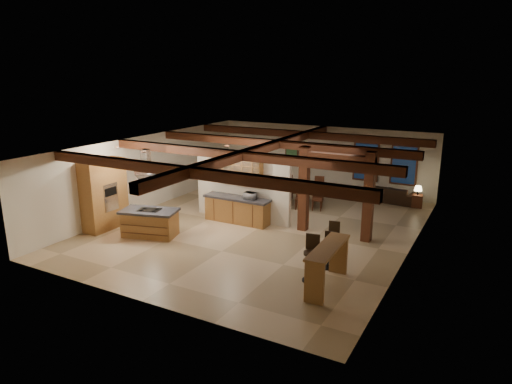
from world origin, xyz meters
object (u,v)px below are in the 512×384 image
Objects in this scene: kitchen_island at (150,223)px; dining_table at (302,197)px; sofa at (389,194)px; bar_counter at (328,260)px.

dining_table is (2.98, 5.77, -0.14)m from kitchen_island.
sofa is at bearing 14.29° from dining_table.
bar_counter is at bearing -6.32° from kitchen_island.
dining_table is 7.35m from bar_counter.
kitchen_island is at bearing -138.90° from dining_table.
kitchen_island is 0.91× the size of sofa.
sofa is 1.06× the size of bar_counter.
sofa is (3.00, 2.16, 0.01)m from dining_table.
dining_table is at bearing 41.28° from sofa.
bar_counter is (3.43, -6.48, 0.43)m from dining_table.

